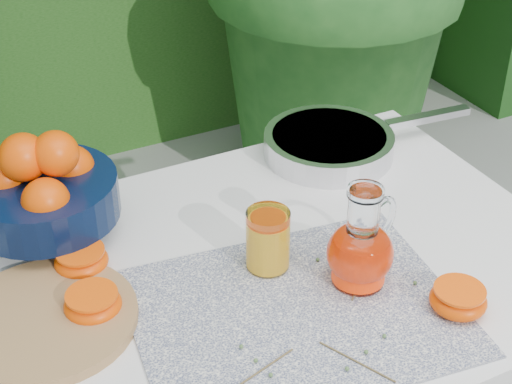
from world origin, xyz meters
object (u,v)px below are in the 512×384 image
cutting_board (46,319)px  saute_pan (331,143)px  white_table (261,305)px  juice_pitcher (361,250)px  fruit_bowl (42,189)px

cutting_board → saute_pan: 0.66m
saute_pan → white_table: bearing=-138.1°
white_table → juice_pitcher: 0.21m
white_table → cutting_board: (-0.34, 0.02, 0.09)m
white_table → juice_pitcher: bearing=-40.9°
cutting_board → saute_pan: bearing=20.2°
white_table → fruit_bowl: bearing=138.8°
white_table → saute_pan: bearing=41.9°
fruit_bowl → juice_pitcher: bearing=-41.1°
white_table → saute_pan: 0.39m
white_table → cutting_board: 0.35m
fruit_bowl → saute_pan: (0.56, 0.01, -0.06)m
fruit_bowl → saute_pan: size_ratio=0.60×
cutting_board → juice_pitcher: 0.47m
white_table → cutting_board: size_ratio=3.77×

